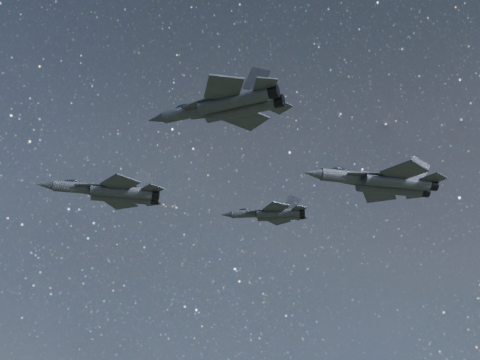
{
  "coord_description": "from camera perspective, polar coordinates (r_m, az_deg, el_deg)",
  "views": [
    {
      "loc": [
        5.12,
        -68.47,
        122.7
      ],
      "look_at": [
        0.28,
        3.44,
        157.11
      ],
      "focal_mm": 42.0,
      "sensor_mm": 36.0,
      "label": 1
    }
  ],
  "objects": [
    {
      "name": "jet_slot",
      "position": [
        76.9,
        14.26,
        -0.18
      ],
      "size": [
        19.14,
        12.94,
        4.82
      ],
      "rotation": [
        0.0,
        0.0,
        0.28
      ],
      "color": "#31353D"
    },
    {
      "name": "jet_lead",
      "position": [
        84.08,
        -12.91,
        -1.17
      ],
      "size": [
        18.37,
        12.45,
        4.62
      ],
      "rotation": [
        0.0,
        0.0,
        0.27
      ],
      "color": "#31353D"
    },
    {
      "name": "jet_left",
      "position": [
        97.79,
        3.2,
        -3.45
      ],
      "size": [
        15.31,
        10.85,
        3.89
      ],
      "rotation": [
        0.0,
        0.0,
        -0.04
      ],
      "color": "#31353D"
    },
    {
      "name": "jet_right",
      "position": [
        66.53,
        -1.46,
        7.58
      ],
      "size": [
        18.08,
        12.16,
        4.56
      ],
      "rotation": [
        0.0,
        0.0,
        -0.31
      ],
      "color": "#31353D"
    }
  ]
}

